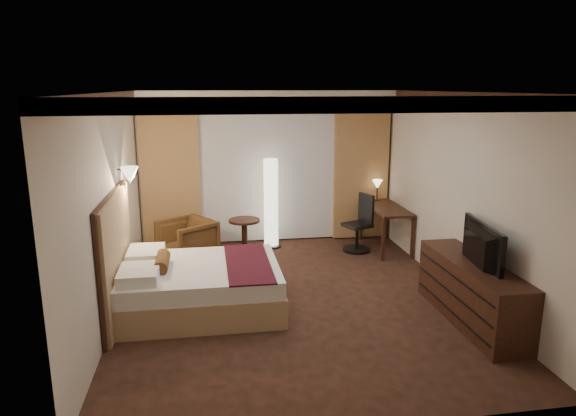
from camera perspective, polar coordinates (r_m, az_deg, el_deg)
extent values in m
cube|color=black|center=(6.99, 0.53, -9.98)|extent=(4.50, 5.50, 0.01)
cube|color=white|center=(6.41, 0.58, 12.76)|extent=(4.50, 5.50, 0.01)
cube|color=beige|center=(9.25, -2.31, 4.54)|extent=(4.50, 0.02, 2.70)
cube|color=beige|center=(6.58, -19.13, 0.18)|extent=(0.02, 5.50, 2.70)
cube|color=beige|center=(7.28, 18.29, 1.46)|extent=(0.02, 5.50, 2.70)
cube|color=white|center=(8.89, -2.19, 12.28)|extent=(4.50, 0.50, 0.20)
cube|color=silver|center=(9.18, -2.25, 3.85)|extent=(2.48, 0.04, 2.45)
cube|color=tan|center=(9.08, -12.93, 3.41)|extent=(1.00, 0.14, 2.45)
cube|color=tan|center=(9.48, 8.08, 4.02)|extent=(1.00, 0.14, 2.45)
imported|color=#4C2C17|center=(8.37, -11.17, -3.42)|extent=(1.01, 1.02, 0.78)
imported|color=black|center=(6.36, 19.98, -3.09)|extent=(0.75, 1.15, 0.14)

